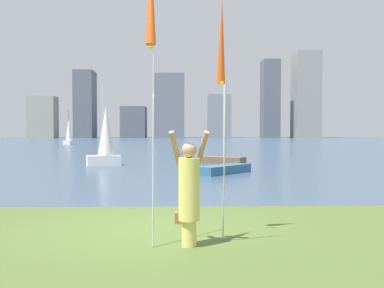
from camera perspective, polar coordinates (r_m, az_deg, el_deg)
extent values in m
cube|color=#384C60|center=(69.58, -2.14, 0.19)|extent=(120.00, 117.73, 0.12)
cube|color=#232D14|center=(10.88, -4.82, -8.38)|extent=(120.00, 0.70, 0.02)
cylinder|color=#D8CC66|center=(7.20, -0.39, -11.71)|extent=(0.24, 0.24, 0.43)
cylinder|color=#D8CC66|center=(7.07, -0.39, -5.98)|extent=(0.35, 0.35, 1.02)
sphere|color=tan|center=(7.01, -0.39, -0.82)|extent=(0.25, 0.25, 0.25)
cylinder|color=tan|center=(7.15, -2.20, -0.57)|extent=(0.25, 0.40, 0.59)
cylinder|color=tan|center=(7.16, 1.36, -0.57)|extent=(0.25, 0.40, 0.59)
cylinder|color=#B2B2B7|center=(7.15, -5.15, -0.60)|extent=(0.02, 0.40, 3.18)
sphere|color=yellow|center=(6.89, -5.38, 12.67)|extent=(0.06, 0.06, 0.06)
cylinder|color=#B2B2B7|center=(7.18, 4.30, -2.47)|extent=(0.02, 0.44, 2.70)
cone|color=#F25919|center=(7.85, 3.92, 13.36)|extent=(0.16, 0.39, 1.50)
sphere|color=yellow|center=(7.63, 3.99, 8.04)|extent=(0.06, 0.06, 0.06)
cube|color=brown|center=(8.94, -1.55, -9.71)|extent=(0.23, 0.18, 0.22)
cube|color=white|center=(23.96, -11.61, -2.13)|extent=(1.95, 1.38, 0.54)
cylinder|color=silver|center=(23.91, -11.64, 3.23)|extent=(0.06, 0.06, 3.94)
cone|color=silver|center=(23.92, -11.32, 1.72)|extent=(1.12, 1.12, 2.68)
cube|color=silver|center=(61.60, -16.03, 0.20)|extent=(1.66, 1.55, 0.50)
cylinder|color=#47474C|center=(61.58, -16.05, 2.44)|extent=(0.06, 0.06, 4.30)
cone|color=white|center=(61.48, -15.98, 1.87)|extent=(1.13, 1.13, 3.08)
cube|color=#2D6084|center=(19.09, 4.31, -3.35)|extent=(2.62, 2.73, 0.37)
cylinder|color=silver|center=(19.02, 4.33, 2.97)|extent=(0.09, 0.09, 3.83)
cube|color=brown|center=(24.77, 4.24, -2.14)|extent=(2.51, 2.02, 0.39)
cylinder|color=silver|center=(24.72, 4.25, 2.66)|extent=(0.07, 0.07, 3.76)
cube|color=gray|center=(115.46, -19.13, 3.36)|extent=(6.74, 4.78, 10.49)
cube|color=#565B66|center=(115.28, -13.95, 5.09)|extent=(4.80, 7.02, 17.22)
cube|color=#565B66|center=(114.55, -7.69, 2.87)|extent=(6.40, 7.35, 8.12)
cube|color=slate|center=(112.19, -2.98, 5.02)|extent=(7.64, 6.46, 16.40)
cube|color=gray|center=(114.18, 3.58, 3.66)|extent=(5.75, 6.78, 11.22)
cube|color=#565B66|center=(113.23, 10.29, 5.84)|extent=(4.25, 5.54, 19.88)
cube|color=gray|center=(115.45, 14.81, 6.25)|extent=(6.13, 7.40, 21.94)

